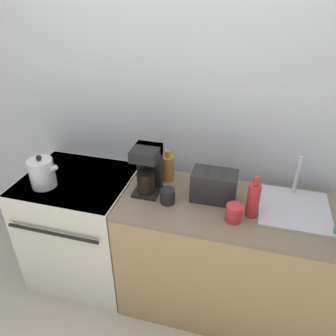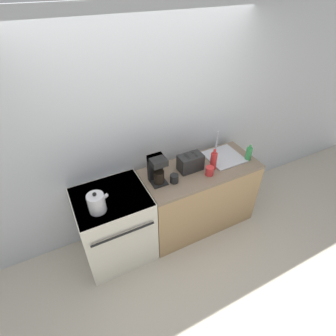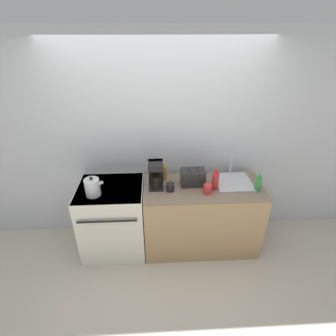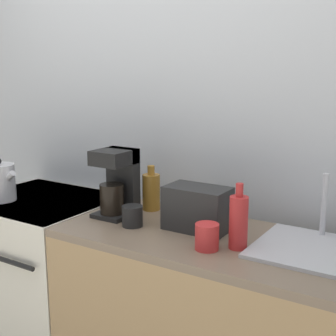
{
  "view_description": "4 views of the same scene",
  "coord_description": "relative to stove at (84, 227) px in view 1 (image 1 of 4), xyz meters",
  "views": [
    {
      "loc": [
        0.55,
        -1.38,
        2.16
      ],
      "look_at": [
        0.07,
        0.4,
        1.07
      ],
      "focal_mm": 35.0,
      "sensor_mm": 36.0,
      "label": 1
    },
    {
      "loc": [
        -0.95,
        -1.68,
        2.81
      ],
      "look_at": [
        0.08,
        0.33,
        1.05
      ],
      "focal_mm": 28.0,
      "sensor_mm": 36.0,
      "label": 2
    },
    {
      "loc": [
        -0.05,
        -2.26,
        2.6
      ],
      "look_at": [
        0.09,
        0.33,
        1.16
      ],
      "focal_mm": 28.0,
      "sensor_mm": 36.0,
      "label": 3
    },
    {
      "loc": [
        1.33,
        -1.39,
        1.62
      ],
      "look_at": [
        0.2,
        0.4,
        1.17
      ],
      "focal_mm": 50.0,
      "sensor_mm": 36.0,
      "label": 4
    }
  ],
  "objects": [
    {
      "name": "cup_red",
      "position": [
        1.12,
        -0.16,
        0.5
      ],
      "size": [
        0.1,
        0.1,
        0.11
      ],
      "color": "red",
      "rests_on": "counter_block"
    },
    {
      "name": "sink_tray",
      "position": [
        1.47,
        0.05,
        0.46
      ],
      "size": [
        0.42,
        0.43,
        0.28
      ],
      "color": "#B7B7BC",
      "rests_on": "counter_block"
    },
    {
      "name": "kettle",
      "position": [
        -0.16,
        -0.14,
        0.55
      ],
      "size": [
        0.21,
        0.17,
        0.24
      ],
      "color": "silver",
      "rests_on": "stove"
    },
    {
      "name": "wall_back",
      "position": [
        0.6,
        0.39,
        0.83
      ],
      "size": [
        8.0,
        0.05,
        2.6
      ],
      "color": "silver",
      "rests_on": "ground_plane"
    },
    {
      "name": "toaster",
      "position": [
        0.98,
        0.02,
        0.54
      ],
      "size": [
        0.28,
        0.17,
        0.2
      ],
      "color": "black",
      "rests_on": "counter_block"
    },
    {
      "name": "ground_plane",
      "position": [
        0.6,
        -0.34,
        -0.47
      ],
      "size": [
        12.0,
        12.0,
        0.0
      ],
      "primitive_type": "plane",
      "color": "beige"
    },
    {
      "name": "counter_block",
      "position": [
        1.1,
        -0.02,
        -0.01
      ],
      "size": [
        1.42,
        0.63,
        0.92
      ],
      "color": "tan",
      "rests_on": "ground_plane"
    },
    {
      "name": "stove",
      "position": [
        0.0,
        0.0,
        0.0
      ],
      "size": [
        0.77,
        0.71,
        0.92
      ],
      "color": "silver",
      "rests_on": "ground_plane"
    },
    {
      "name": "cup_black",
      "position": [
        0.7,
        -0.1,
        0.49
      ],
      "size": [
        0.09,
        0.09,
        0.1
      ],
      "color": "black",
      "rests_on": "counter_block"
    },
    {
      "name": "coffee_maker",
      "position": [
        0.54,
        0.0,
        0.62
      ],
      "size": [
        0.17,
        0.19,
        0.33
      ],
      "color": "black",
      "rests_on": "counter_block"
    },
    {
      "name": "bottle_red",
      "position": [
        1.22,
        -0.09,
        0.56
      ],
      "size": [
        0.07,
        0.07,
        0.27
      ],
      "color": "#B72828",
      "rests_on": "counter_block"
    },
    {
      "name": "bottle_amber",
      "position": [
        0.63,
        0.16,
        0.54
      ],
      "size": [
        0.09,
        0.09,
        0.23
      ],
      "color": "#9E6B23",
      "rests_on": "counter_block"
    }
  ]
}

